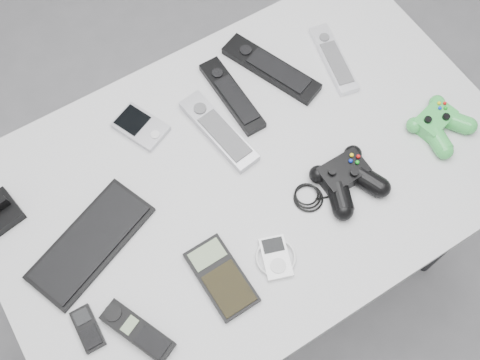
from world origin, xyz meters
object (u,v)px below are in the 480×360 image
remote_silver_a (219,131)px  mp3_player (276,257)px  remote_black_b (271,68)px  calculator (221,277)px  pda_keyboard (91,243)px  remote_black_a (232,95)px  pda (141,126)px  desk (249,184)px  controller_green (439,123)px  controller_black (347,178)px  remote_silver_b (333,59)px  cordless_handset (137,331)px  mobile_phone (88,329)px

remote_silver_a → mp3_player: 0.31m
remote_black_b → calculator: remote_black_b is taller
pda_keyboard → mp3_player: size_ratio=3.08×
remote_black_a → mp3_player: size_ratio=2.47×
mp3_player → remote_black_a: bearing=91.0°
pda → desk: bearing=-78.8°
pda → controller_green: (0.56, -0.34, 0.01)m
pda_keyboard → controller_black: size_ratio=1.13×
remote_silver_b → mp3_player: size_ratio=2.27×
remote_silver_b → pda_keyboard: bearing=-157.6°
desk → remote_silver_b: bearing=23.6°
desk → remote_black_b: remote_black_b is taller
mp3_player → pda_keyboard: bearing=163.0°
controller_black → controller_green: bearing=0.1°
calculator → controller_green: (0.58, 0.04, 0.01)m
cordless_handset → controller_black: size_ratio=0.63×
cordless_handset → controller_green: controller_green is taller
remote_black_b → remote_silver_b: size_ratio=1.25×
remote_black_b → cordless_handset: (-0.54, -0.37, -0.00)m
remote_silver_a → controller_black: (0.17, -0.24, 0.01)m
remote_black_b → mp3_player: size_ratio=2.83×
remote_black_a → cordless_handset: cordless_handset is taller
remote_black_a → mobile_phone: size_ratio=2.48×
remote_black_a → mp3_player: 0.39m
mobile_phone → remote_silver_a: bearing=30.9°
pda_keyboard → controller_black: controller_black is taller
cordless_handset → mp3_player: 0.30m
mp3_player → controller_green: bearing=27.2°
remote_black_b → pda_keyboard: bearing=175.5°
desk → mobile_phone: mobile_phone is taller
pda_keyboard → controller_green: size_ratio=2.00×
pda → calculator: (-0.02, -0.38, -0.00)m
controller_black → mp3_player: bearing=-164.1°
desk → controller_black: controller_black is taller
remote_silver_b → cordless_handset: bearing=-141.9°
remote_silver_b → cordless_handset: 0.75m
mp3_player → calculator: bearing=-171.9°
remote_black_a → controller_black: 0.32m
mobile_phone → cordless_handset: size_ratio=0.58×
calculator → pda: bearing=85.5°
remote_silver_b → remote_black_a: bearing=-175.3°
pda_keyboard → remote_black_a: size_ratio=1.25×
desk → controller_green: controller_green is taller
remote_black_a → mobile_phone: 0.58m
desk → remote_silver_b: (0.32, 0.14, 0.07)m
remote_silver_a → remote_black_b: 0.20m
pda_keyboard → remote_silver_b: (0.68, 0.11, 0.00)m
desk → cordless_handset: bearing=-154.0°
remote_black_a → remote_silver_b: (0.25, -0.04, -0.00)m
pda → controller_green: 0.65m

